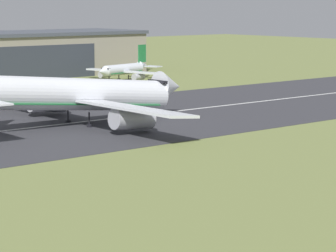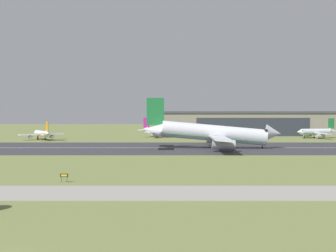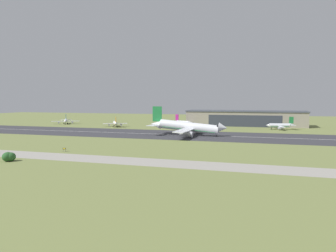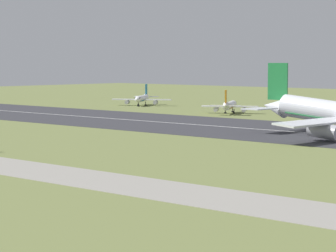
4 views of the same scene
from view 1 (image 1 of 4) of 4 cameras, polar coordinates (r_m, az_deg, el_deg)
ground_plane at (r=67.26m, az=-0.98°, el=-7.80°), size 619.45×619.45×0.00m
airplane_landing at (r=126.31m, az=-6.69°, el=2.18°), size 44.60×51.06×16.23m
airplane_parked_east at (r=199.17m, az=-3.19°, el=4.06°), size 19.16×22.50×8.68m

